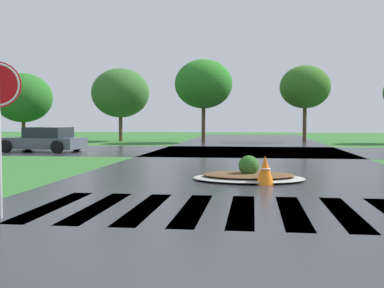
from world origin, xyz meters
name	(u,v)px	position (x,y,z in m)	size (l,w,h in m)	color
asphalt_roadway	(246,177)	(0.00, 10.00, 0.00)	(10.04, 80.00, 0.01)	#2B2B30
asphalt_cross_road	(249,151)	(0.00, 21.31, 0.00)	(90.00, 9.04, 0.01)	#2B2B30
crosswalk_stripes	(242,210)	(0.00, 4.78, 0.00)	(7.65, 3.30, 0.01)	white
median_island	(249,175)	(0.08, 9.22, 0.13)	(3.06, 2.19, 0.68)	#9E9B93
car_blue_compact	(44,140)	(-10.62, 19.76, 0.59)	(4.47, 2.59, 1.27)	#4C545B
traffic_cone	(265,170)	(0.50, 8.35, 0.36)	(0.47, 0.47, 0.74)	orange
background_treeline	(194,92)	(-4.24, 31.72, 3.74)	(40.36, 5.81, 6.05)	#4C3823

